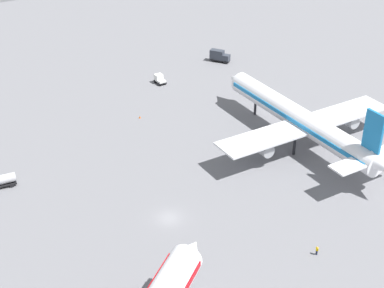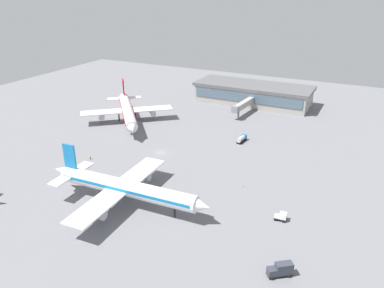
# 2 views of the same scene
# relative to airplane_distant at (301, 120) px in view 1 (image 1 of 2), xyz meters

# --- Properties ---
(ground) EXTENTS (288.00, 288.00, 0.00)m
(ground) POSITION_rel_airplane_distant_xyz_m (9.88, -36.12, -5.74)
(ground) COLOR slate
(airplane_distant) EXTENTS (51.89, 41.57, 15.79)m
(airplane_distant) POSITION_rel_airplane_distant_xyz_m (0.00, 0.00, 0.00)
(airplane_distant) COLOR white
(airplane_distant) RESTS_ON ground
(baggage_tug) EXTENTS (3.32, 2.40, 2.30)m
(baggage_tug) POSITION_rel_airplane_distant_xyz_m (-42.36, -12.45, -4.59)
(baggage_tug) COLOR black
(baggage_tug) RESTS_ON ground
(catering_truck) EXTENTS (5.62, 4.88, 3.30)m
(catering_truck) POSITION_rel_airplane_distant_xyz_m (-47.49, 8.72, -4.05)
(catering_truck) COLOR black
(catering_truck) RESTS_ON ground
(ground_crew_worker) EXTENTS (0.58, 0.40, 1.67)m
(ground_crew_worker) POSITION_rel_airplane_distant_xyz_m (29.95, -19.60, -4.89)
(ground_crew_worker) COLOR #1E2338
(ground_crew_worker) RESTS_ON ground
(safety_cone_near_gate) EXTENTS (0.44, 0.44, 0.60)m
(safety_cone_near_gate) POSITION_rel_airplane_distant_xyz_m (-27.00, -25.04, -5.44)
(safety_cone_near_gate) COLOR #EA590C
(safety_cone_near_gate) RESTS_ON ground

